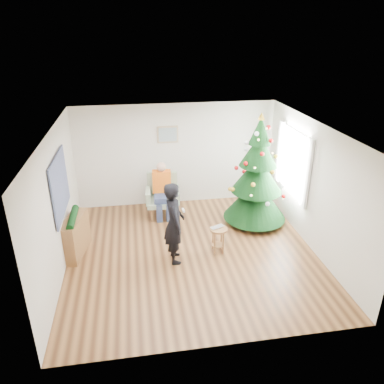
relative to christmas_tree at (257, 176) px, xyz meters
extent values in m
plane|color=brown|center=(-1.67, -1.07, -1.18)|extent=(5.00, 5.00, 0.00)
plane|color=white|center=(-1.67, -1.07, 1.42)|extent=(5.00, 5.00, 0.00)
plane|color=silver|center=(-1.67, 1.43, 0.12)|extent=(5.00, 0.00, 5.00)
plane|color=silver|center=(-1.67, -3.57, 0.12)|extent=(5.00, 0.00, 5.00)
plane|color=silver|center=(-4.17, -1.07, 0.12)|extent=(0.00, 5.00, 5.00)
plane|color=silver|center=(0.83, -1.07, 0.12)|extent=(0.00, 5.00, 5.00)
cube|color=white|center=(0.80, -0.07, 0.32)|extent=(0.04, 1.30, 1.40)
cube|color=white|center=(0.77, -0.82, 0.32)|extent=(0.05, 0.25, 1.50)
cube|color=white|center=(0.77, 0.68, 0.32)|extent=(0.05, 0.25, 1.50)
cylinder|color=#3F2816|center=(0.00, 0.00, -1.01)|extent=(0.11, 0.11, 0.33)
cone|color=black|center=(0.00, 0.00, -0.57)|extent=(1.45, 1.45, 0.95)
cone|color=black|center=(0.00, 0.00, 0.05)|extent=(1.16, 1.16, 0.84)
cone|color=black|center=(0.00, 0.00, 0.60)|extent=(0.85, 0.85, 0.73)
cone|color=black|center=(0.00, 0.00, 1.05)|extent=(0.49, 0.49, 0.61)
cone|color=gold|center=(0.00, 0.00, 1.36)|extent=(0.16, 0.16, 0.16)
cylinder|color=brown|center=(-1.13, -1.12, -0.66)|extent=(0.36, 0.36, 0.04)
cylinder|color=brown|center=(-1.13, -1.12, -1.02)|extent=(0.27, 0.27, 0.02)
imported|color=silver|center=(-1.13, -1.12, -0.63)|extent=(0.35, 0.30, 0.02)
cube|color=#92A686|center=(-2.10, 0.68, -0.80)|extent=(0.79, 0.74, 0.12)
cube|color=#92A686|center=(-2.08, 1.00, -0.46)|extent=(0.75, 0.18, 0.60)
cube|color=#92A686|center=(-2.45, 0.71, -0.64)|extent=(0.15, 0.59, 0.30)
cube|color=#92A686|center=(-1.75, 0.66, -0.64)|extent=(0.15, 0.59, 0.30)
cube|color=navy|center=(-2.10, 0.60, -0.67)|extent=(0.45, 0.47, 0.14)
cube|color=orange|center=(-2.10, 0.83, -0.34)|extent=(0.46, 0.26, 0.55)
sphere|color=tan|center=(-2.10, 0.81, 0.04)|extent=(0.23, 0.23, 0.23)
imported|color=black|center=(-2.05, -1.26, -0.35)|extent=(0.42, 0.62, 1.66)
cube|color=white|center=(-1.87, -1.29, -0.08)|extent=(0.04, 0.13, 0.04)
cube|color=brown|center=(-4.00, -0.70, -0.78)|extent=(0.49, 1.04, 0.80)
cylinder|color=black|center=(-4.00, -0.70, -0.36)|extent=(0.14, 0.90, 0.14)
cube|color=black|center=(-4.13, -0.77, 0.37)|extent=(0.03, 1.50, 1.15)
cube|color=tan|center=(-1.87, 1.40, 0.67)|extent=(0.52, 0.03, 0.42)
cube|color=gray|center=(-1.87, 1.37, 0.67)|extent=(0.44, 0.02, 0.34)
camera|label=1|loc=(-2.73, -7.54, 3.11)|focal=35.00mm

